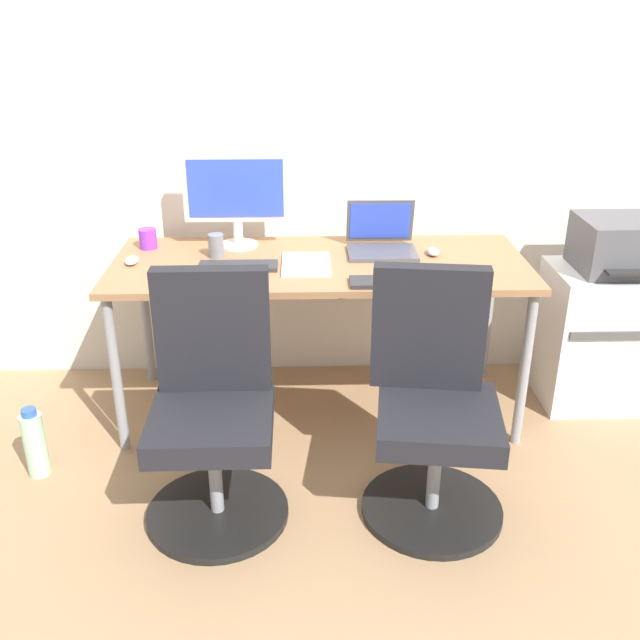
# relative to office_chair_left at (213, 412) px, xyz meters

# --- Properties ---
(ground_plane) EXTENTS (5.28, 5.28, 0.00)m
(ground_plane) POSITION_rel_office_chair_left_xyz_m (0.41, 0.72, -0.42)
(ground_plane) COLOR #9E7A56
(back_wall) EXTENTS (4.40, 0.04, 2.60)m
(back_wall) POSITION_rel_office_chair_left_xyz_m (0.41, 1.17, 0.88)
(back_wall) COLOR silver
(back_wall) RESTS_ON ground
(desk) EXTENTS (1.83, 0.73, 0.75)m
(desk) POSITION_rel_office_chair_left_xyz_m (0.41, 0.72, 0.27)
(desk) COLOR #996B47
(desk) RESTS_ON ground
(office_chair_left) EXTENTS (0.54, 0.54, 0.94)m
(office_chair_left) POSITION_rel_office_chair_left_xyz_m (0.00, 0.00, 0.00)
(office_chair_left) COLOR black
(office_chair_left) RESTS_ON ground
(office_chair_right) EXTENTS (0.54, 0.54, 0.94)m
(office_chair_right) POSITION_rel_office_chair_left_xyz_m (0.81, -0.00, 0.00)
(office_chair_right) COLOR black
(office_chair_right) RESTS_ON ground
(side_cabinet) EXTENTS (0.56, 0.42, 0.67)m
(side_cabinet) POSITION_rel_office_chair_left_xyz_m (1.78, 0.78, -0.09)
(side_cabinet) COLOR silver
(side_cabinet) RESTS_ON ground
(printer) EXTENTS (0.38, 0.40, 0.24)m
(printer) POSITION_rel_office_chair_left_xyz_m (1.78, 0.78, 0.37)
(printer) COLOR #515156
(printer) RESTS_ON side_cabinet
(water_bottle_on_floor) EXTENTS (0.09, 0.09, 0.31)m
(water_bottle_on_floor) POSITION_rel_office_chair_left_xyz_m (-0.77, 0.23, -0.28)
(water_bottle_on_floor) COLOR #A5D8B2
(water_bottle_on_floor) RESTS_ON ground
(desktop_monitor) EXTENTS (0.48, 0.18, 0.43)m
(desktop_monitor) POSITION_rel_office_chair_left_xyz_m (0.04, 0.94, 0.58)
(desktop_monitor) COLOR silver
(desktop_monitor) RESTS_ON desk
(open_laptop) EXTENTS (0.31, 0.27, 0.22)m
(open_laptop) POSITION_rel_office_chair_left_xyz_m (0.70, 0.85, 0.38)
(open_laptop) COLOR #4C4C51
(open_laptop) RESTS_ON desk
(keyboard_by_monitor) EXTENTS (0.34, 0.12, 0.02)m
(keyboard_by_monitor) POSITION_rel_office_chair_left_xyz_m (0.06, 0.64, 0.34)
(keyboard_by_monitor) COLOR #2D2D2D
(keyboard_by_monitor) RESTS_ON desk
(keyboard_by_laptop) EXTENTS (0.34, 0.12, 0.02)m
(keyboard_by_laptop) POSITION_rel_office_chair_left_xyz_m (0.69, 0.43, 0.34)
(keyboard_by_laptop) COLOR #2D2D2D
(keyboard_by_laptop) RESTS_ON desk
(mouse_by_monitor) EXTENTS (0.06, 0.10, 0.03)m
(mouse_by_monitor) POSITION_rel_office_chair_left_xyz_m (0.93, 0.79, 0.34)
(mouse_by_monitor) COLOR #B7B7B7
(mouse_by_monitor) RESTS_ON desk
(mouse_by_laptop) EXTENTS (0.06, 0.10, 0.03)m
(mouse_by_laptop) POSITION_rel_office_chair_left_xyz_m (-0.41, 0.71, 0.34)
(mouse_by_laptop) COLOR silver
(mouse_by_laptop) RESTS_ON desk
(coffee_mug) EXTENTS (0.08, 0.08, 0.09)m
(coffee_mug) POSITION_rel_office_chair_left_xyz_m (-0.38, 0.92, 0.37)
(coffee_mug) COLOR purple
(coffee_mug) RESTS_ON desk
(pen_cup) EXTENTS (0.07, 0.07, 0.10)m
(pen_cup) POSITION_rel_office_chair_left_xyz_m (-0.05, 0.79, 0.38)
(pen_cup) COLOR slate
(pen_cup) RESTS_ON desk
(notebook) EXTENTS (0.21, 0.15, 0.03)m
(notebook) POSITION_rel_office_chair_left_xyz_m (-0.07, 0.47, 0.34)
(notebook) COLOR orange
(notebook) RESTS_ON desk
(paper_pile) EXTENTS (0.21, 0.30, 0.01)m
(paper_pile) POSITION_rel_office_chair_left_xyz_m (0.35, 0.66, 0.33)
(paper_pile) COLOR white
(paper_pile) RESTS_ON desk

